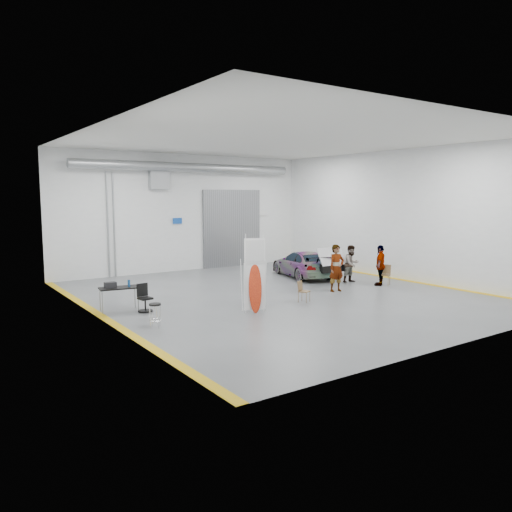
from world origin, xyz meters
TOP-DOWN VIEW (x-y plane):
  - ground at (0.00, 0.00)m, footprint 16.00×16.00m
  - room_shell at (0.24, 2.22)m, footprint 14.02×16.18m
  - sedan_car at (3.63, 2.85)m, footprint 2.75×4.57m
  - person_a at (2.37, -0.79)m, footprint 0.75×0.53m
  - person_b at (4.44, 0.41)m, footprint 0.84×0.66m
  - person_c at (4.89, -0.87)m, footprint 1.09×0.91m
  - surfboard_display at (-2.40, -2.02)m, footprint 0.72×0.37m
  - folding_chair_near at (-0.04, -1.63)m, footprint 0.49×0.52m
  - folding_chair_far at (5.06, -0.97)m, footprint 0.56×0.68m
  - shop_stool at (-5.97, -1.90)m, footprint 0.37×0.37m
  - work_table at (-6.17, 0.84)m, footprint 1.36×0.84m
  - office_chair at (-5.44, 0.24)m, footprint 0.50×0.50m
  - trunk_lid at (3.63, 0.96)m, footprint 1.45×0.88m

SIDE VIEW (x-z plane):
  - ground at x=0.00m, z-range 0.00..0.00m
  - folding_chair_near at x=-0.04m, z-range -0.15..0.63m
  - folding_chair_far at x=5.06m, z-range -0.17..0.72m
  - shop_stool at x=-5.97m, z-range 0.00..0.72m
  - office_chair at x=-5.44m, z-range -0.06..0.87m
  - sedan_car at x=3.63m, z-range 0.00..1.24m
  - work_table at x=-6.17m, z-range 0.28..1.33m
  - person_b at x=4.44m, z-range 0.00..1.68m
  - person_c at x=4.89m, z-range 0.00..1.77m
  - person_a at x=2.37m, z-range 0.00..1.92m
  - surfboard_display at x=-2.40m, z-range -0.25..2.39m
  - trunk_lid at x=3.63m, z-range 1.24..1.28m
  - room_shell at x=0.24m, z-range 1.07..7.08m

